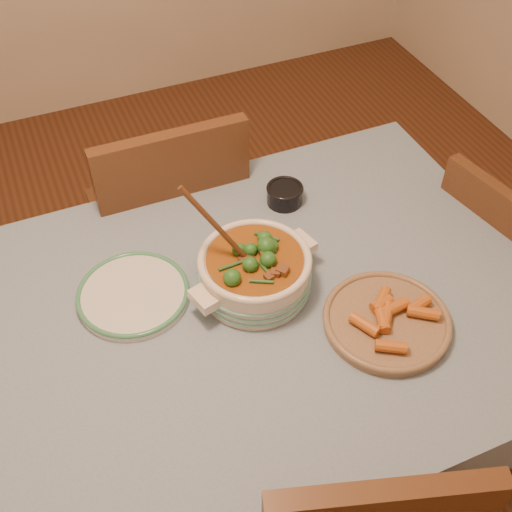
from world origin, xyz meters
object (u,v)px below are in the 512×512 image
(stew_casserole, at_px, (255,269))
(fried_plate, at_px, (387,320))
(dining_table, at_px, (218,341))
(chair_far, at_px, (171,220))
(condiment_bowl, at_px, (285,194))
(chair_right, at_px, (498,273))
(white_plate, at_px, (133,294))

(stew_casserole, relative_size, fried_plate, 1.05)
(dining_table, height_order, chair_far, chair_far)
(chair_far, bearing_deg, condiment_bowl, 135.45)
(fried_plate, height_order, chair_far, chair_far)
(stew_casserole, distance_m, fried_plate, 0.34)
(fried_plate, xyz_separation_m, chair_far, (-0.31, 0.78, -0.23))
(chair_far, relative_size, chair_right, 1.11)
(dining_table, relative_size, condiment_bowl, 15.25)
(dining_table, distance_m, condiment_bowl, 0.48)
(stew_casserole, distance_m, chair_far, 0.62)
(chair_right, bearing_deg, stew_casserole, 77.36)
(condiment_bowl, bearing_deg, chair_right, -26.28)
(stew_casserole, bearing_deg, chair_right, -2.26)
(chair_far, distance_m, chair_right, 1.06)
(stew_casserole, relative_size, chair_right, 0.41)
(dining_table, xyz_separation_m, chair_far, (0.06, 0.60, -0.12))
(stew_casserole, distance_m, white_plate, 0.31)
(condiment_bowl, bearing_deg, fried_plate, -85.76)
(white_plate, bearing_deg, chair_far, 64.04)
(dining_table, xyz_separation_m, white_plate, (-0.17, 0.14, 0.10))
(fried_plate, relative_size, chair_right, 0.39)
(chair_far, bearing_deg, stew_casserole, 97.70)
(white_plate, bearing_deg, condiment_bowl, 19.78)
(white_plate, bearing_deg, dining_table, -40.96)
(stew_casserole, relative_size, white_plate, 1.07)
(dining_table, distance_m, chair_right, 0.96)
(dining_table, relative_size, chair_far, 1.74)
(fried_plate, bearing_deg, chair_right, 19.21)
(condiment_bowl, height_order, chair_far, chair_far)
(dining_table, height_order, white_plate, white_plate)
(white_plate, height_order, condiment_bowl, condiment_bowl)
(fried_plate, bearing_deg, white_plate, 148.99)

